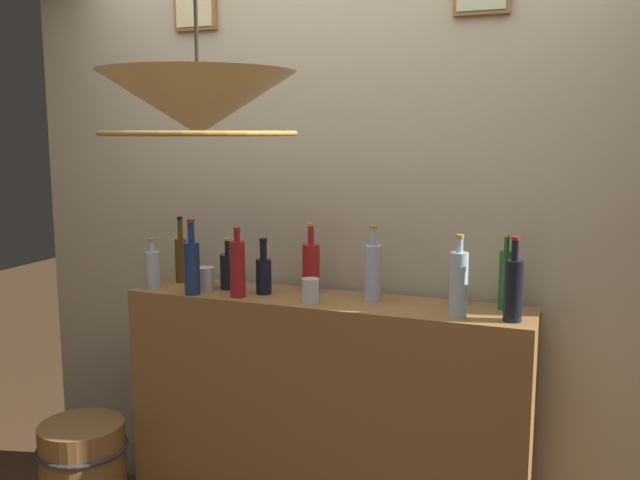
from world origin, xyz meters
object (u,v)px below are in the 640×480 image
(glass_tumbler_rocks, at_px, (310,290))
(pendant_lamp, at_px, (198,106))
(liquor_bottle_port, at_px, (181,258))
(liquor_bottle_sherry, at_px, (373,271))
(liquor_bottle_bourbon, at_px, (505,279))
(glass_tumbler_highball, at_px, (206,278))
(glass_tumbler_shot, at_px, (458,293))
(liquor_bottle_amaro, at_px, (228,270))
(liquor_bottle_tequila, at_px, (513,288))
(liquor_bottle_rum, at_px, (264,273))
(liquor_bottle_vodka, at_px, (237,268))
(wooden_barrel, at_px, (84,477))
(liquor_bottle_vermouth, at_px, (192,266))
(liquor_bottle_rye, at_px, (311,266))
(liquor_bottle_mezcal, at_px, (153,268))
(liquor_bottle_brandy, at_px, (459,283))

(glass_tumbler_rocks, xyz_separation_m, pendant_lamp, (-0.12, -0.63, 0.71))
(liquor_bottle_port, height_order, liquor_bottle_sherry, liquor_bottle_sherry)
(liquor_bottle_bourbon, relative_size, liquor_bottle_sherry, 0.96)
(glass_tumbler_highball, height_order, glass_tumbler_shot, glass_tumbler_highball)
(liquor_bottle_amaro, relative_size, liquor_bottle_sherry, 0.73)
(liquor_bottle_tequila, relative_size, liquor_bottle_rum, 1.31)
(liquor_bottle_vodka, relative_size, glass_tumbler_shot, 3.27)
(liquor_bottle_port, distance_m, wooden_barrel, 1.06)
(liquor_bottle_amaro, distance_m, pendant_lamp, 1.03)
(liquor_bottle_vermouth, bearing_deg, liquor_bottle_rum, 22.63)
(glass_tumbler_shot, bearing_deg, liquor_bottle_sherry, -169.10)
(liquor_bottle_rye, bearing_deg, liquor_bottle_rum, -148.24)
(liquor_bottle_bourbon, bearing_deg, liquor_bottle_vermouth, -170.12)
(liquor_bottle_vermouth, distance_m, liquor_bottle_sherry, 0.75)
(liquor_bottle_mezcal, xyz_separation_m, liquor_bottle_rum, (0.50, 0.07, 0.00))
(liquor_bottle_amaro, xyz_separation_m, glass_tumbler_highball, (-0.09, -0.04, -0.03))
(liquor_bottle_rum, relative_size, glass_tumbler_rocks, 2.45)
(liquor_bottle_vermouth, distance_m, liquor_bottle_tequila, 1.30)
(glass_tumbler_highball, bearing_deg, glass_tumbler_shot, 7.19)
(liquor_bottle_mezcal, relative_size, liquor_bottle_rum, 0.93)
(pendant_lamp, height_order, wooden_barrel, pendant_lamp)
(glass_tumbler_highball, distance_m, wooden_barrel, 1.05)
(liquor_bottle_rye, bearing_deg, liquor_bottle_brandy, -15.11)
(liquor_bottle_rye, relative_size, wooden_barrel, 0.59)
(liquor_bottle_rye, xyz_separation_m, wooden_barrel, (-0.93, -0.38, -0.95))
(liquor_bottle_port, xyz_separation_m, liquor_bottle_amaro, (0.26, -0.04, -0.03))
(glass_tumbler_highball, bearing_deg, liquor_bottle_rye, 14.54)
(liquor_bottle_vermouth, bearing_deg, liquor_bottle_brandy, 2.31)
(liquor_bottle_sherry, relative_size, glass_tumbler_highball, 3.18)
(liquor_bottle_vermouth, xyz_separation_m, liquor_bottle_rye, (0.45, 0.22, -0.01))
(liquor_bottle_sherry, bearing_deg, liquor_bottle_mezcal, -172.22)
(liquor_bottle_mezcal, bearing_deg, liquor_bottle_sherry, 7.78)
(liquor_bottle_port, distance_m, liquor_bottle_sherry, 0.90)
(liquor_bottle_bourbon, distance_m, wooden_barrel, 2.02)
(liquor_bottle_sherry, xyz_separation_m, glass_tumbler_rocks, (-0.22, -0.13, -0.07))
(liquor_bottle_bourbon, distance_m, glass_tumbler_highball, 1.26)
(liquor_bottle_vermouth, relative_size, glass_tumbler_shot, 3.58)
(liquor_bottle_bourbon, xyz_separation_m, glass_tumbler_rocks, (-0.74, -0.17, -0.07))
(liquor_bottle_vodka, bearing_deg, liquor_bottle_port, 157.01)
(liquor_bottle_port, xyz_separation_m, liquor_bottle_rum, (0.45, -0.07, -0.03))
(liquor_bottle_bourbon, bearing_deg, liquor_bottle_sherry, -175.37)
(liquor_bottle_tequila, bearing_deg, liquor_bottle_rum, 176.45)
(liquor_bottle_vermouth, bearing_deg, liquor_bottle_tequila, 2.28)
(liquor_bottle_vermouth, bearing_deg, liquor_bottle_vodka, 8.22)
(liquor_bottle_tequila, bearing_deg, glass_tumbler_rocks, -179.89)
(liquor_bottle_mezcal, xyz_separation_m, glass_tumbler_shot, (1.29, 0.19, -0.04))
(pendant_lamp, bearing_deg, liquor_bottle_rum, 99.82)
(liquor_bottle_vermouth, relative_size, liquor_bottle_amaro, 1.42)
(liquor_bottle_vodka, height_order, glass_tumbler_highball, liquor_bottle_vodka)
(liquor_bottle_mezcal, bearing_deg, wooden_barrel, -142.27)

